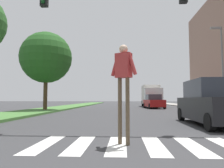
# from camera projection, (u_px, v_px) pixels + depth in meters

# --- Properties ---
(ground_plane) EXTENTS (140.00, 140.00, 0.00)m
(ground_plane) POSITION_uv_depth(u_px,v_px,m) (130.00, 107.00, 27.92)
(ground_plane) COLOR #38383A
(crosswalk) EXTENTS (5.85, 2.20, 0.01)m
(crosswalk) POSITION_uv_depth(u_px,v_px,m) (154.00, 145.00, 5.04)
(crosswalk) COLOR silver
(crosswalk) RESTS_ON ground_plane
(median_strip) EXTENTS (3.47, 64.00, 0.15)m
(median_strip) POSITION_uv_depth(u_px,v_px,m) (65.00, 107.00, 26.41)
(median_strip) COLOR #477A38
(median_strip) RESTS_ON ground_plane
(tree_far) EXTENTS (4.71, 4.71, 7.14)m
(tree_far) POSITION_uv_depth(u_px,v_px,m) (46.00, 58.00, 19.31)
(tree_far) COLOR #4C3823
(tree_far) RESTS_ON median_strip
(sidewalk_right) EXTENTS (3.00, 64.00, 0.15)m
(sidewalk_right) POSITION_uv_depth(u_px,v_px,m) (201.00, 107.00, 25.44)
(sidewalk_right) COLOR #9E9991
(sidewalk_right) RESTS_ON ground_plane
(traffic_light_gantry) EXTENTS (9.77, 0.30, 6.00)m
(traffic_light_gantry) POSITION_uv_depth(u_px,v_px,m) (44.00, 14.00, 8.08)
(traffic_light_gantry) COLOR gold
(traffic_light_gantry) RESTS_ON median_strip
(street_lamp_right) EXTENTS (1.02, 0.24, 7.50)m
(street_lamp_right) POSITION_uv_depth(u_px,v_px,m) (221.00, 60.00, 18.73)
(street_lamp_right) COLOR slate
(street_lamp_right) RESTS_ON sidewalk_right
(pedestrian_performer) EXTENTS (0.69, 0.45, 2.49)m
(pedestrian_performer) POSITION_uv_depth(u_px,v_px,m) (124.00, 77.00, 5.24)
(pedestrian_performer) COLOR brown
(pedestrian_performer) RESTS_ON ground_plane
(suv_crossing) EXTENTS (1.99, 4.61, 1.97)m
(suv_crossing) POSITION_uv_depth(u_px,v_px,m) (212.00, 103.00, 9.07)
(suv_crossing) COLOR black
(suv_crossing) RESTS_ON ground_plane
(sedan_midblock) EXTENTS (2.16, 4.36, 1.66)m
(sedan_midblock) POSITION_uv_depth(u_px,v_px,m) (154.00, 102.00, 24.66)
(sedan_midblock) COLOR maroon
(sedan_midblock) RESTS_ON ground_plane
(sedan_distant) EXTENTS (2.14, 4.51, 1.76)m
(sedan_distant) POSITION_uv_depth(u_px,v_px,m) (150.00, 101.00, 35.56)
(sedan_distant) COLOR #B7B7BC
(sedan_distant) RESTS_ON ground_plane
(truck_box_delivery) EXTENTS (2.40, 6.20, 3.10)m
(truck_box_delivery) POSITION_uv_depth(u_px,v_px,m) (151.00, 95.00, 30.23)
(truck_box_delivery) COLOR silver
(truck_box_delivery) RESTS_ON ground_plane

